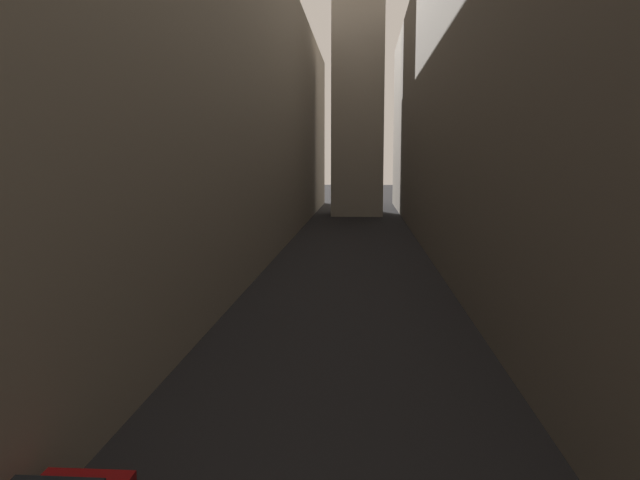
# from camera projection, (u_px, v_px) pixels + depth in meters

# --- Properties ---
(ground_plane) EXTENTS (264.00, 264.00, 0.00)m
(ground_plane) POSITION_uv_depth(u_px,v_px,m) (352.00, 257.00, 44.24)
(ground_plane) COLOR black
(building_block_left) EXTENTS (10.99, 108.00, 22.20)m
(building_block_left) POSITION_uv_depth(u_px,v_px,m) (205.00, 103.00, 45.55)
(building_block_left) COLOR gray
(building_block_left) RESTS_ON ground
(building_block_right) EXTENTS (11.92, 108.00, 23.81)m
(building_block_right) POSITION_uv_depth(u_px,v_px,m) (514.00, 90.00, 43.89)
(building_block_right) COLOR #60594F
(building_block_right) RESTS_ON ground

